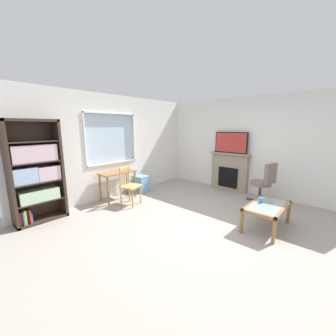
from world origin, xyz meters
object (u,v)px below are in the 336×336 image
Objects in this scene: desk_under_window at (118,177)px; sippy_cup at (261,200)px; bookshelf at (35,173)px; coffee_table at (267,208)px; fireplace at (229,171)px; tv at (231,143)px; plastic_drawer_unit at (141,183)px; office_chair at (264,181)px; wooden_chair at (129,185)px.

desk_under_window reaches higher than sippy_cup.
bookshelf is 21.84× the size of sippy_cup.
fireplace is at bearing 42.19° from coffee_table.
bookshelf is at bearing 156.81° from tv.
bookshelf is 1.93× the size of coffee_table.
tv is (1.78, -1.81, 1.15)m from plastic_drawer_unit.
bookshelf is 4.76m from tv.
fireplace is 0.84m from tv.
bookshelf reaches higher than plastic_drawer_unit.
tv is (4.36, -1.87, 0.42)m from bookshelf.
desk_under_window is 3.23m from tv.
fireplace reaches higher than office_chair.
fireplace is 1.22× the size of tv.
tv reaches higher than office_chair.
bookshelf is at bearing 127.83° from coffee_table.
plastic_drawer_unit is 0.40× the size of fireplace.
fireplace is at bearing -33.92° from desk_under_window.
wooden_chair is 2.85m from sippy_cup.
desk_under_window is at bearing -3.53° from bookshelf.
bookshelf reaches higher than fireplace.
coffee_table is (0.90, -3.31, -0.22)m from desk_under_window.
wooden_chair reaches higher than sippy_cup.
tv is (2.64, -1.24, 0.92)m from wooden_chair.
office_chair is at bearing -112.44° from tv.
tv is 2.52m from coffee_table.
plastic_drawer_unit is at bearing 92.17° from sippy_cup.
sippy_cup is (0.12, -3.24, 0.25)m from plastic_drawer_unit.
fireplace is 1.15× the size of office_chair.
fireplace reaches higher than sippy_cup.
tv is 2.37m from sippy_cup.
fireplace is 2.21m from sippy_cup.
plastic_drawer_unit is at bearing 33.46° from wooden_chair.
plastic_drawer_unit is at bearing 114.45° from office_chair.
fireplace is at bearing -23.10° from bookshelf.
coffee_table is (-1.72, -1.56, -0.17)m from fireplace.
office_chair is at bearing 14.99° from sippy_cup.
tv is 1.46m from office_chair.
tv is at bearing 40.74° from sippy_cup.
sippy_cup is at bearing -50.71° from bookshelf.
sippy_cup is at bearing -87.83° from plastic_drawer_unit.
tv is at bearing -25.21° from wooden_chair.
wooden_chair is at bearing 132.87° from office_chair.
wooden_chair is 0.90× the size of office_chair.
desk_under_window is at bearing 106.34° from sippy_cup.
coffee_table is at bearing -88.57° from plastic_drawer_unit.
bookshelf is at bearing 142.67° from office_chair.
sippy_cup is at bearing -69.89° from wooden_chair.
office_chair is at bearing -37.33° from bookshelf.
office_chair is (2.14, -2.87, -0.03)m from desk_under_window.
fireplace is 1.13× the size of coffee_table.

